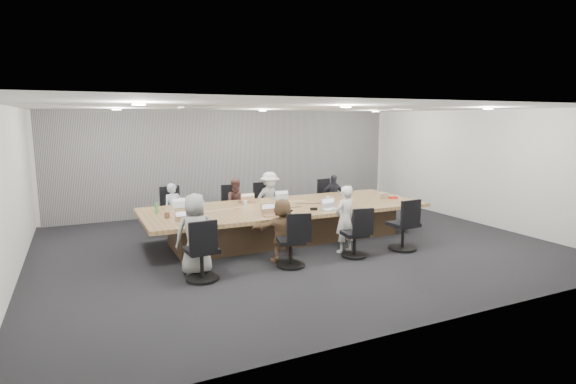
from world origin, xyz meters
name	(u,v)px	position (x,y,z in m)	size (l,w,h in m)	color
floor	(296,245)	(0.00, 0.00, 0.00)	(10.00, 8.00, 0.00)	black
ceiling	(297,107)	(0.00, 0.00, 2.80)	(10.00, 8.00, 0.00)	white
wall_back	(234,161)	(0.00, 4.00, 1.40)	(10.00, 2.80, 0.00)	silver
wall_front	(440,216)	(0.00, -4.00, 1.40)	(10.00, 2.80, 0.00)	silver
wall_left	(8,196)	(-5.00, 0.00, 1.40)	(8.00, 2.80, 0.00)	silver
wall_right	(477,167)	(5.00, 0.00, 1.40)	(8.00, 2.80, 0.00)	silver
curtain	(235,161)	(0.00, 3.92, 1.40)	(9.80, 0.04, 2.80)	gray
conference_table	(286,221)	(0.00, 0.50, 0.40)	(6.00, 2.20, 0.74)	#443120
chair_0	(171,214)	(-2.13, 2.20, 0.43)	(0.58, 0.58, 0.86)	black
chair_1	(233,210)	(-0.65, 2.20, 0.38)	(0.51, 0.51, 0.76)	black
chair_2	(264,207)	(0.19, 2.20, 0.39)	(0.53, 0.53, 0.78)	black
chair_3	(326,202)	(1.97, 2.20, 0.37)	(0.51, 0.51, 0.75)	black
chair_4	(202,255)	(-2.28, -1.20, 0.42)	(0.57, 0.57, 0.84)	black
chair_5	(291,245)	(-0.70, -1.20, 0.39)	(0.53, 0.53, 0.78)	black
chair_6	(354,238)	(0.63, -1.20, 0.37)	(0.50, 0.50, 0.74)	black
chair_7	(403,228)	(1.77, -1.20, 0.43)	(0.58, 0.58, 0.87)	black
person_0	(173,210)	(-2.13, 1.85, 0.59)	(0.43, 0.28, 1.17)	#A4B4C7
laptop_0	(178,207)	(-2.13, 1.30, 0.75)	(0.29, 0.20, 0.02)	#B2B2B7
person_1	(237,204)	(-0.65, 1.85, 0.60)	(0.58, 0.45, 1.19)	#51322E
laptop_1	(245,201)	(-0.65, 1.30, 0.75)	(0.30, 0.21, 0.02)	#8C6647
person_2	(270,199)	(0.19, 1.85, 0.65)	(0.85, 0.49, 1.31)	#B6BAB6
laptop_2	(279,199)	(0.19, 1.30, 0.75)	(0.32, 0.22, 0.02)	#B2B2B7
person_3	(333,197)	(1.97, 1.85, 0.58)	(0.67, 0.28, 1.15)	#23242D
laptop_3	(344,193)	(1.97, 1.30, 0.75)	(0.31, 0.22, 0.02)	#B2B2B7
person_4	(196,234)	(-2.28, -0.85, 0.69)	(0.67, 0.44, 1.37)	gray
laptop_4	(188,223)	(-2.28, -0.30, 0.75)	(0.36, 0.24, 0.02)	#8C6647
person_5	(282,230)	(-0.70, -0.85, 0.59)	(1.09, 0.35, 1.17)	brown
laptop_5	(271,215)	(-0.70, -0.30, 0.75)	(0.30, 0.20, 0.02)	#8C6647
person_6	(345,219)	(0.63, -0.85, 0.65)	(0.48, 0.31, 1.31)	silver
laptop_6	(330,209)	(0.63, -0.30, 0.75)	(0.35, 0.24, 0.02)	#B2B2B7
bottle_green_left	(156,208)	(-2.65, 0.82, 0.85)	(0.06, 0.06, 0.22)	green
bottle_green_right	(347,199)	(1.23, 0.04, 0.86)	(0.07, 0.07, 0.24)	green
bottle_clear	(203,205)	(-1.74, 0.77, 0.84)	(0.06, 0.06, 0.21)	silver
cup_white_far	(245,203)	(-0.77, 0.93, 0.79)	(0.08, 0.08, 0.10)	white
cup_white_near	(328,199)	(1.09, 0.59, 0.79)	(0.08, 0.08, 0.11)	white
mug_brown	(167,215)	(-2.54, 0.33, 0.80)	(0.09, 0.09, 0.11)	brown
mic_left	(289,211)	(-0.21, -0.08, 0.75)	(0.14, 0.09, 0.03)	black
mic_right	(283,206)	(-0.12, 0.39, 0.75)	(0.15, 0.10, 0.03)	black
stapler	(314,209)	(0.30, -0.19, 0.77)	(0.15, 0.04, 0.06)	black
canvas_bag	(382,195)	(2.43, 0.38, 0.80)	(0.23, 0.14, 0.13)	tan
snack_packet	(393,197)	(2.65, 0.24, 0.76)	(0.18, 0.12, 0.04)	red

